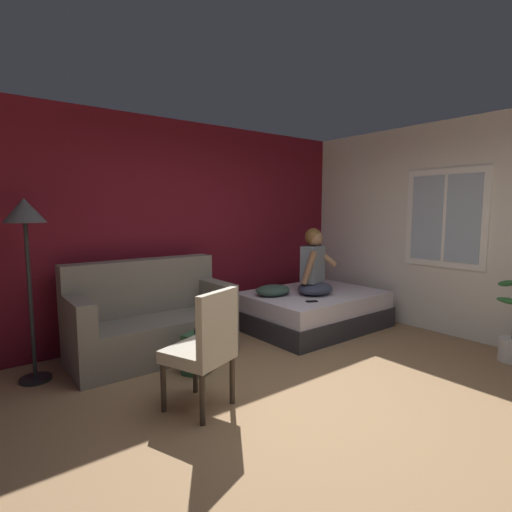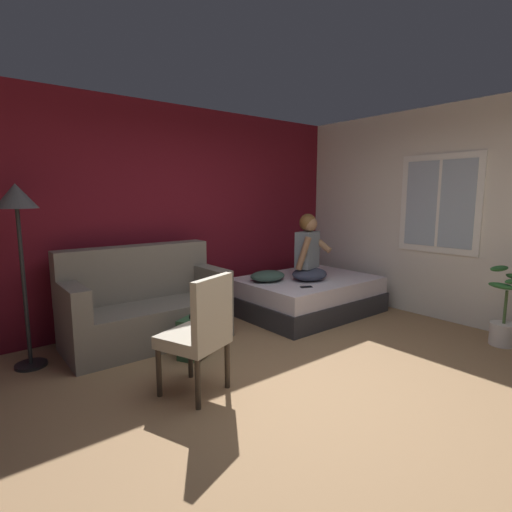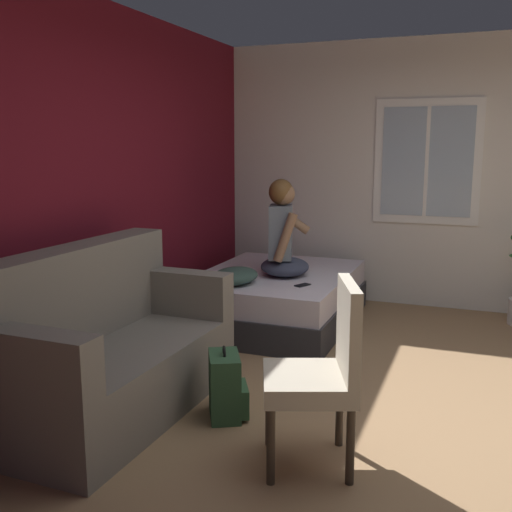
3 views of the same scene
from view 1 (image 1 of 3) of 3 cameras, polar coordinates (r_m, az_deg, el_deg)
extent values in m
plane|color=#93704C|center=(3.49, 8.96, -20.70)|extent=(40.00, 40.00, 0.00)
cube|color=maroon|center=(5.20, -12.06, 3.81)|extent=(10.42, 0.16, 2.70)
cube|color=silver|center=(5.49, 29.49, 3.23)|extent=(0.16, 6.40, 2.70)
cube|color=white|center=(5.57, 25.40, 4.88)|extent=(0.02, 1.04, 1.24)
cube|color=#9EB2C6|center=(5.56, 25.33, 4.88)|extent=(0.01, 0.88, 1.08)
cube|color=white|center=(5.56, 25.33, 4.88)|extent=(0.01, 0.04, 1.08)
cube|color=#2D2D33|center=(5.57, 8.08, -8.67)|extent=(1.83, 1.36, 0.26)
cube|color=silver|center=(5.51, 8.12, -6.26)|extent=(1.77, 1.32, 0.22)
cube|color=slate|center=(4.54, -14.44, -11.20)|extent=(1.72, 0.83, 0.44)
cube|color=slate|center=(4.68, -16.05, -4.13)|extent=(1.70, 0.27, 0.60)
cube|color=slate|center=(4.22, -24.24, -7.60)|extent=(0.20, 0.80, 0.32)
cube|color=slate|center=(4.77, -6.09, -5.42)|extent=(0.20, 0.80, 0.32)
cylinder|color=#382D23|center=(3.66, -8.68, -15.83)|extent=(0.04, 0.04, 0.40)
cylinder|color=#382D23|center=(3.40, -13.09, -17.80)|extent=(0.04, 0.04, 0.40)
cylinder|color=#382D23|center=(3.45, -3.42, -17.27)|extent=(0.04, 0.04, 0.40)
cylinder|color=#382D23|center=(3.16, -7.67, -19.63)|extent=(0.04, 0.04, 0.40)
cube|color=#B2A893|center=(3.32, -8.29, -13.65)|extent=(0.59, 0.59, 0.10)
cube|color=#B2A893|center=(3.11, -5.48, -9.38)|extent=(0.45, 0.22, 0.48)
ellipsoid|color=#383D51|center=(5.34, 8.44, -4.60)|extent=(0.62, 0.57, 0.16)
cube|color=slate|center=(5.30, 8.11, -1.16)|extent=(0.37, 0.28, 0.48)
cylinder|color=#936B4C|center=(5.11, 7.56, -1.68)|extent=(0.14, 0.23, 0.44)
cylinder|color=#936B4C|center=(5.40, 9.72, 0.03)|extent=(0.18, 0.38, 0.29)
sphere|color=#936B4C|center=(5.26, 8.37, 2.55)|extent=(0.21, 0.21, 0.21)
ellipsoid|color=brown|center=(5.27, 8.18, 2.72)|extent=(0.28, 0.27, 0.23)
cube|color=#2D5133|center=(4.08, -8.40, -13.44)|extent=(0.35, 0.30, 0.40)
cube|color=#2D5133|center=(4.05, -6.95, -14.91)|extent=(0.23, 0.16, 0.18)
torus|color=black|center=(4.01, -8.46, -10.56)|extent=(0.08, 0.05, 0.09)
ellipsoid|color=#385147|center=(5.21, 2.44, -4.91)|extent=(0.52, 0.42, 0.14)
cube|color=black|center=(4.93, 7.98, -6.44)|extent=(0.16, 0.12, 0.01)
cylinder|color=black|center=(4.43, -28.95, -15.11)|extent=(0.28, 0.28, 0.03)
cylinder|color=black|center=(4.22, -29.52, -5.71)|extent=(0.04, 0.04, 1.45)
cone|color=#4C4C51|center=(4.14, -30.19, 5.67)|extent=(0.36, 0.36, 0.22)
cylinder|color=silver|center=(5.10, 32.74, -11.25)|extent=(0.26, 0.26, 0.24)
ellipsoid|color=#2D6B33|center=(4.88, 32.53, -5.45)|extent=(0.15, 0.29, 0.06)
ellipsoid|color=#2D6B33|center=(4.99, 32.24, -3.32)|extent=(0.29, 0.15, 0.06)
camera|label=3|loc=(2.30, -72.23, 3.60)|focal=42.00mm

